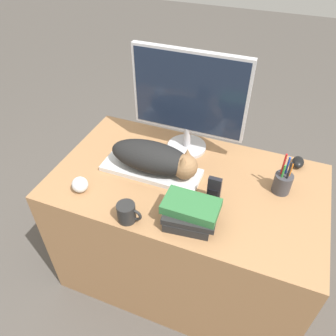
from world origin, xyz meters
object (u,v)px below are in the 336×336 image
object	(u,v)px
cat	(156,158)
coffee_mug	(127,213)
keyboard	(151,170)
baseball	(80,185)
computer_mouse	(298,162)
monitor	(189,98)
book_stack	(190,213)
phone	(214,190)
pen_cup	(283,182)

from	to	relation	value
cat	coffee_mug	world-z (taller)	cat
keyboard	baseball	size ratio (longest dim) A/B	6.59
computer_mouse	baseball	size ratio (longest dim) A/B	1.14
monitor	book_stack	size ratio (longest dim) A/B	2.44
computer_mouse	coffee_mug	size ratio (longest dim) A/B	0.77
phone	monitor	bearing A→B (deg)	125.80
pen_cup	keyboard	bearing A→B (deg)	-170.82
computer_mouse	book_stack	world-z (taller)	book_stack
coffee_mug	keyboard	bearing A→B (deg)	95.11
computer_mouse	book_stack	xyz separation A→B (m)	(-0.37, -0.52, 0.03)
keyboard	baseball	bearing A→B (deg)	-136.93
phone	book_stack	world-z (taller)	phone
pen_cup	coffee_mug	bearing A→B (deg)	-144.60
cat	coffee_mug	bearing A→B (deg)	-89.90
computer_mouse	phone	xyz separation A→B (m)	(-0.32, -0.38, 0.04)
computer_mouse	coffee_mug	world-z (taller)	coffee_mug
coffee_mug	pen_cup	world-z (taller)	pen_cup
cat	coffee_mug	xyz separation A→B (m)	(0.00, -0.30, -0.05)
cat	phone	world-z (taller)	cat
computer_mouse	book_stack	size ratio (longest dim) A/B	0.36
cat	pen_cup	bearing A→B (deg)	9.61
monitor	phone	distance (m)	0.45
coffee_mug	cat	bearing A→B (deg)	90.10
cat	baseball	world-z (taller)	cat
coffee_mug	baseball	xyz separation A→B (m)	(-0.27, 0.08, -0.01)
coffee_mug	baseball	world-z (taller)	coffee_mug
monitor	coffee_mug	distance (m)	0.60
cat	phone	bearing A→B (deg)	-14.44
phone	cat	bearing A→B (deg)	165.56
pen_cup	book_stack	distance (m)	0.45
book_stack	coffee_mug	bearing A→B (deg)	-161.36
phone	pen_cup	bearing A→B (deg)	32.91
keyboard	computer_mouse	size ratio (longest dim) A/B	5.81
keyboard	phone	bearing A→B (deg)	-13.30
keyboard	coffee_mug	distance (m)	0.30
monitor	computer_mouse	size ratio (longest dim) A/B	6.72
computer_mouse	phone	world-z (taller)	phone
computer_mouse	monitor	bearing A→B (deg)	-173.51
keyboard	baseball	world-z (taller)	baseball
coffee_mug	pen_cup	size ratio (longest dim) A/B	0.53
pen_cup	phone	distance (m)	0.31
monitor	baseball	world-z (taller)	monitor
monitor	phone	world-z (taller)	monitor
monitor	coffee_mug	size ratio (longest dim) A/B	5.19
keyboard	monitor	size ratio (longest dim) A/B	0.86
pen_cup	phone	bearing A→B (deg)	-147.09
cat	monitor	size ratio (longest dim) A/B	0.77
baseball	phone	xyz separation A→B (m)	(0.56, 0.15, 0.03)
cat	computer_mouse	size ratio (longest dim) A/B	5.14
keyboard	pen_cup	distance (m)	0.59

